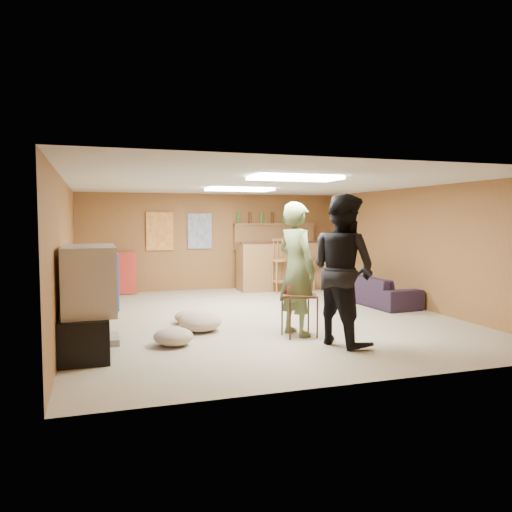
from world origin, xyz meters
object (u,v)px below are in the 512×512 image
object	(u,v)px
tv_body	(90,279)
sofa	(376,290)
person_olive	(297,269)
person_black	(343,270)
tray_table	(300,315)
bar_counter	(281,266)

from	to	relation	value
tv_body	sofa	size ratio (longest dim) A/B	0.59
person_olive	sofa	size ratio (longest dim) A/B	0.99
tv_body	person_olive	bearing A→B (deg)	2.69
tv_body	person_black	world-z (taller)	person_black
tray_table	person_black	bearing A→B (deg)	-54.60
person_olive	bar_counter	bearing A→B (deg)	-35.96
bar_counter	person_olive	world-z (taller)	person_olive
person_olive	tray_table	size ratio (longest dim) A/B	3.16
tv_body	sofa	bearing A→B (deg)	21.18
tv_body	bar_counter	xyz separation A→B (m)	(4.15, 4.45, -0.35)
person_black	sofa	world-z (taller)	person_black
bar_counter	tray_table	bearing A→B (deg)	-107.68
bar_counter	tray_table	size ratio (longest dim) A/B	3.40
tv_body	tray_table	distance (m)	2.80
bar_counter	sofa	world-z (taller)	bar_counter
tv_body	person_olive	world-z (taller)	person_olive
person_black	tray_table	world-z (taller)	person_black
sofa	tray_table	world-z (taller)	tray_table
tray_table	sofa	bearing A→B (deg)	39.36
tv_body	sofa	xyz separation A→B (m)	(5.17, 2.00, -0.63)
bar_counter	person_black	bearing A→B (deg)	-101.79
person_black	tray_table	xyz separation A→B (m)	(-0.38, 0.53, -0.68)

